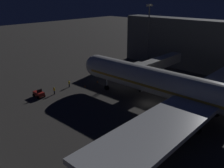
% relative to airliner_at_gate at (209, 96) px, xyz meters
% --- Properties ---
extents(ground_plane, '(320.00, 320.00, 0.00)m').
position_rel_airliner_at_gate_xyz_m(ground_plane, '(0.00, -12.36, -5.41)').
color(ground_plane, '#383533').
extents(airliner_at_gate, '(54.91, 62.74, 19.64)m').
position_rel_airliner_at_gate_xyz_m(airliner_at_gate, '(0.00, 0.00, 0.00)').
color(airliner_at_gate, silver).
rests_on(airliner_at_gate, ground_plane).
extents(jet_bridge, '(19.17, 3.40, 7.10)m').
position_rel_airliner_at_gate_xyz_m(jet_bridge, '(-10.48, -17.98, 0.15)').
color(jet_bridge, '#9E9E99').
rests_on(jet_bridge, ground_plane).
extents(apron_floodlight_mast, '(2.90, 0.50, 19.27)m').
position_rel_airliner_at_gate_xyz_m(apron_floodlight_mast, '(-25.50, -30.65, 5.68)').
color(apron_floodlight_mast, '#59595E').
rests_on(apron_floodlight_mast, ground_plane).
extents(pushback_tug, '(1.86, 2.69, 1.95)m').
position_rel_airliner_at_gate_xyz_m(pushback_tug, '(13.62, -33.27, -4.63)').
color(pushback_tug, maroon).
rests_on(pushback_tug, ground_plane).
extents(ground_crew_near_nose_gear, '(0.40, 0.40, 1.74)m').
position_rel_airliner_at_gate_xyz_m(ground_crew_near_nose_gear, '(4.95, -33.21, -4.46)').
color(ground_crew_near_nose_gear, black).
rests_on(ground_crew_near_nose_gear, ground_plane).
extents(ground_crew_by_belt_loader, '(0.40, 0.40, 1.85)m').
position_rel_airliner_at_gate_xyz_m(ground_crew_by_belt_loader, '(10.31, -31.96, -4.39)').
color(ground_crew_by_belt_loader, black).
rests_on(ground_crew_by_belt_loader, ground_plane).
extents(traffic_cone_nose_port, '(0.36, 0.36, 0.55)m').
position_rel_airliner_at_gate_xyz_m(traffic_cone_nose_port, '(-2.20, -30.26, -5.14)').
color(traffic_cone_nose_port, orange).
rests_on(traffic_cone_nose_port, ground_plane).
extents(traffic_cone_nose_starboard, '(0.36, 0.36, 0.55)m').
position_rel_airliner_at_gate_xyz_m(traffic_cone_nose_starboard, '(2.20, -30.26, -5.14)').
color(traffic_cone_nose_starboard, orange).
rests_on(traffic_cone_nose_starboard, ground_plane).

